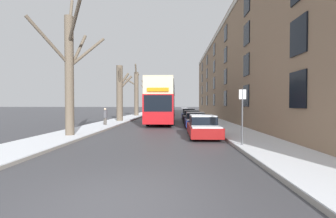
{
  "coord_description": "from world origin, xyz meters",
  "views": [
    {
      "loc": [
        1.31,
        -4.5,
        2.02
      ],
      "look_at": [
        0.63,
        14.0,
        1.62
      ],
      "focal_mm": 24.0,
      "sensor_mm": 36.0,
      "label": 1
    }
  ],
  "objects_px": {
    "bare_tree_left_3": "(147,97)",
    "pedestrian_left_sidewalk": "(105,116)",
    "parked_car_0": "(203,127)",
    "parked_car_3": "(189,114)",
    "bare_tree_left_1": "(120,92)",
    "double_decker_bus": "(162,100)",
    "parked_car_1": "(195,120)",
    "parked_car_2": "(191,117)",
    "bare_tree_left_2": "(136,92)",
    "bare_tree_left_0": "(70,69)",
    "street_sign_post": "(242,114)",
    "oncoming_van": "(156,108)"
  },
  "relations": [
    {
      "from": "bare_tree_left_3",
      "to": "pedestrian_left_sidewalk",
      "type": "relative_size",
      "value": 4.37
    },
    {
      "from": "parked_car_0",
      "to": "parked_car_3",
      "type": "bearing_deg",
      "value": 90.0
    },
    {
      "from": "bare_tree_left_1",
      "to": "pedestrian_left_sidewalk",
      "type": "relative_size",
      "value": 3.76
    },
    {
      "from": "parked_car_0",
      "to": "parked_car_3",
      "type": "relative_size",
      "value": 1.1
    },
    {
      "from": "parked_car_3",
      "to": "double_decker_bus",
      "type": "bearing_deg",
      "value": -119.5
    },
    {
      "from": "bare_tree_left_1",
      "to": "parked_car_3",
      "type": "xyz_separation_m",
      "value": [
        7.98,
        4.96,
        -2.68
      ]
    },
    {
      "from": "parked_car_1",
      "to": "parked_car_2",
      "type": "bearing_deg",
      "value": 90.0
    },
    {
      "from": "pedestrian_left_sidewalk",
      "to": "bare_tree_left_2",
      "type": "bearing_deg",
      "value": 124.59
    },
    {
      "from": "parked_car_3",
      "to": "bare_tree_left_1",
      "type": "bearing_deg",
      "value": -148.15
    },
    {
      "from": "double_decker_bus",
      "to": "parked_car_2",
      "type": "xyz_separation_m",
      "value": [
        3.17,
        0.26,
        -1.88
      ]
    },
    {
      "from": "bare_tree_left_1",
      "to": "parked_car_3",
      "type": "distance_m",
      "value": 9.76
    },
    {
      "from": "bare_tree_left_1",
      "to": "bare_tree_left_3",
      "type": "xyz_separation_m",
      "value": [
        -0.2,
        24.79,
        0.2
      ]
    },
    {
      "from": "double_decker_bus",
      "to": "parked_car_1",
      "type": "relative_size",
      "value": 2.73
    },
    {
      "from": "parked_car_0",
      "to": "parked_car_2",
      "type": "xyz_separation_m",
      "value": [
        0.0,
        10.71,
        0.01
      ]
    },
    {
      "from": "bare_tree_left_1",
      "to": "parked_car_2",
      "type": "xyz_separation_m",
      "value": [
        7.98,
        -0.38,
        -2.71
      ]
    },
    {
      "from": "double_decker_bus",
      "to": "parked_car_2",
      "type": "relative_size",
      "value": 3.01
    },
    {
      "from": "parked_car_2",
      "to": "pedestrian_left_sidewalk",
      "type": "xyz_separation_m",
      "value": [
        -8.07,
        -4.65,
        0.29
      ]
    },
    {
      "from": "bare_tree_left_1",
      "to": "pedestrian_left_sidewalk",
      "type": "xyz_separation_m",
      "value": [
        -0.09,
        -5.03,
        -2.42
      ]
    },
    {
      "from": "parked_car_2",
      "to": "bare_tree_left_0",
      "type": "bearing_deg",
      "value": -125.39
    },
    {
      "from": "bare_tree_left_0",
      "to": "bare_tree_left_3",
      "type": "distance_m",
      "value": 36.51
    },
    {
      "from": "bare_tree_left_2",
      "to": "parked_car_3",
      "type": "relative_size",
      "value": 2.13
    },
    {
      "from": "parked_car_0",
      "to": "parked_car_1",
      "type": "height_order",
      "value": "parked_car_0"
    },
    {
      "from": "parked_car_1",
      "to": "bare_tree_left_1",
      "type": "bearing_deg",
      "value": 145.97
    },
    {
      "from": "bare_tree_left_2",
      "to": "bare_tree_left_3",
      "type": "bearing_deg",
      "value": 89.33
    },
    {
      "from": "parked_car_0",
      "to": "bare_tree_left_2",
      "type": "bearing_deg",
      "value": 109.71
    },
    {
      "from": "parked_car_2",
      "to": "parked_car_3",
      "type": "height_order",
      "value": "parked_car_3"
    },
    {
      "from": "parked_car_2",
      "to": "bare_tree_left_2",
      "type": "bearing_deg",
      "value": 123.61
    },
    {
      "from": "street_sign_post",
      "to": "bare_tree_left_3",
      "type": "bearing_deg",
      "value": 103.6
    },
    {
      "from": "parked_car_2",
      "to": "pedestrian_left_sidewalk",
      "type": "distance_m",
      "value": 9.32
    },
    {
      "from": "bare_tree_left_3",
      "to": "parked_car_2",
      "type": "bearing_deg",
      "value": -72.0
    },
    {
      "from": "bare_tree_left_2",
      "to": "pedestrian_left_sidewalk",
      "type": "xyz_separation_m",
      "value": [
        0.26,
        -17.18,
        -3.06
      ]
    },
    {
      "from": "parked_car_3",
      "to": "pedestrian_left_sidewalk",
      "type": "xyz_separation_m",
      "value": [
        -8.07,
        -9.99,
        0.26
      ]
    },
    {
      "from": "parked_car_0",
      "to": "pedestrian_left_sidewalk",
      "type": "xyz_separation_m",
      "value": [
        -8.07,
        6.05,
        0.3
      ]
    },
    {
      "from": "parked_car_2",
      "to": "pedestrian_left_sidewalk",
      "type": "bearing_deg",
      "value": -150.03
    },
    {
      "from": "bare_tree_left_0",
      "to": "bare_tree_left_1",
      "type": "relative_size",
      "value": 1.39
    },
    {
      "from": "double_decker_bus",
      "to": "parked_car_1",
      "type": "xyz_separation_m",
      "value": [
        3.17,
        -4.74,
        -1.89
      ]
    },
    {
      "from": "pedestrian_left_sidewalk",
      "to": "bare_tree_left_3",
      "type": "bearing_deg",
      "value": 123.95
    },
    {
      "from": "double_decker_bus",
      "to": "parked_car_1",
      "type": "height_order",
      "value": "double_decker_bus"
    },
    {
      "from": "parked_car_1",
      "to": "bare_tree_left_0",
      "type": "bearing_deg",
      "value": -141.84
    },
    {
      "from": "parked_car_3",
      "to": "street_sign_post",
      "type": "bearing_deg",
      "value": -86.0
    },
    {
      "from": "oncoming_van",
      "to": "bare_tree_left_3",
      "type": "bearing_deg",
      "value": 105.59
    },
    {
      "from": "bare_tree_left_1",
      "to": "bare_tree_left_3",
      "type": "height_order",
      "value": "bare_tree_left_3"
    },
    {
      "from": "bare_tree_left_1",
      "to": "street_sign_post",
      "type": "distance_m",
      "value": 17.48
    },
    {
      "from": "bare_tree_left_2",
      "to": "parked_car_3",
      "type": "xyz_separation_m",
      "value": [
        8.32,
        -7.19,
        -3.32
      ]
    },
    {
      "from": "bare_tree_left_3",
      "to": "double_decker_bus",
      "type": "height_order",
      "value": "bare_tree_left_3"
    },
    {
      "from": "bare_tree_left_0",
      "to": "pedestrian_left_sidewalk",
      "type": "bearing_deg",
      "value": 90.18
    },
    {
      "from": "bare_tree_left_0",
      "to": "bare_tree_left_1",
      "type": "height_order",
      "value": "bare_tree_left_0"
    },
    {
      "from": "bare_tree_left_3",
      "to": "pedestrian_left_sidewalk",
      "type": "bearing_deg",
      "value": -89.79
    },
    {
      "from": "bare_tree_left_3",
      "to": "street_sign_post",
      "type": "height_order",
      "value": "bare_tree_left_3"
    },
    {
      "from": "parked_car_0",
      "to": "bare_tree_left_1",
      "type": "bearing_deg",
      "value": 125.73
    }
  ]
}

